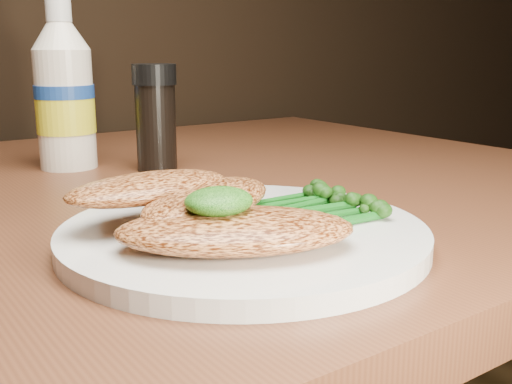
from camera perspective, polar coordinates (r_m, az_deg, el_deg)
plate at (r=0.46m, az=-1.16°, el=-3.98°), size 0.27×0.27×0.01m
chicken_front at (r=0.40m, az=-1.91°, el=-3.55°), size 0.18×0.15×0.02m
chicken_mid at (r=0.45m, az=-4.45°, el=-0.73°), size 0.15×0.13×0.02m
chicken_back at (r=0.46m, az=-9.85°, el=0.40°), size 0.13×0.08×0.02m
pesto_front at (r=0.40m, az=-3.46°, el=-0.85°), size 0.06×0.06×0.02m
broccolini_bundle at (r=0.47m, az=3.88°, el=-1.19°), size 0.14×0.11×0.02m
mayo_bottle at (r=0.76m, az=-17.38°, el=9.34°), size 0.09×0.09×0.19m
pepper_grinder at (r=0.72m, az=-9.27°, el=6.77°), size 0.06×0.06×0.12m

